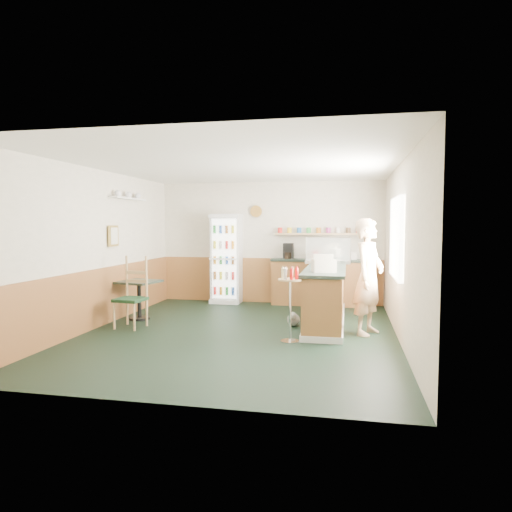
% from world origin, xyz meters
% --- Properties ---
extents(ground, '(6.00, 6.00, 0.00)m').
position_xyz_m(ground, '(0.00, 0.00, 0.00)').
color(ground, black).
rests_on(ground, ground).
extents(room_envelope, '(5.04, 6.02, 2.72)m').
position_xyz_m(room_envelope, '(-0.23, 0.73, 1.52)').
color(room_envelope, beige).
rests_on(room_envelope, ground).
extents(service_counter, '(0.68, 3.01, 1.01)m').
position_xyz_m(service_counter, '(1.35, 1.07, 0.46)').
color(service_counter, olive).
rests_on(service_counter, ground).
extents(back_counter, '(2.24, 0.42, 1.69)m').
position_xyz_m(back_counter, '(1.19, 2.80, 0.55)').
color(back_counter, olive).
rests_on(back_counter, ground).
extents(drinks_fridge, '(0.66, 0.54, 1.99)m').
position_xyz_m(drinks_fridge, '(-0.94, 2.74, 0.99)').
color(drinks_fridge, silver).
rests_on(drinks_fridge, ground).
extents(display_case, '(0.85, 0.45, 0.49)m').
position_xyz_m(display_case, '(1.35, 1.80, 1.25)').
color(display_case, silver).
rests_on(display_case, service_counter).
extents(cash_register, '(0.42, 0.43, 0.20)m').
position_xyz_m(cash_register, '(1.35, 0.13, 1.11)').
color(cash_register, beige).
rests_on(cash_register, service_counter).
extents(shopkeeper, '(0.66, 0.75, 1.85)m').
position_xyz_m(shopkeeper, '(2.05, 0.33, 0.93)').
color(shopkeeper, tan).
rests_on(shopkeeper, ground).
extents(condiment_stand, '(0.36, 0.36, 1.11)m').
position_xyz_m(condiment_stand, '(0.89, -0.40, 0.73)').
color(condiment_stand, silver).
rests_on(condiment_stand, ground).
extents(newspaper_rack, '(0.09, 0.41, 0.49)m').
position_xyz_m(newspaper_rack, '(0.99, 1.11, 0.48)').
color(newspaper_rack, black).
rests_on(newspaper_rack, ground).
extents(cafe_table, '(0.78, 0.78, 0.72)m').
position_xyz_m(cafe_table, '(-2.05, 0.67, 0.51)').
color(cafe_table, black).
rests_on(cafe_table, ground).
extents(cafe_chair, '(0.50, 0.50, 1.21)m').
position_xyz_m(cafe_chair, '(-1.89, 0.10, 0.63)').
color(cafe_chair, black).
rests_on(cafe_chair, ground).
extents(dog_doorstop, '(0.22, 0.29, 0.27)m').
position_xyz_m(dog_doorstop, '(0.81, 0.66, 0.13)').
color(dog_doorstop, gray).
rests_on(dog_doorstop, ground).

